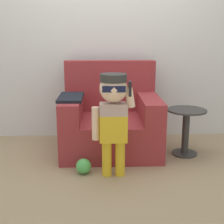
{
  "coord_description": "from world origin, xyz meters",
  "views": [
    {
      "loc": [
        -0.04,
        -3.2,
        1.28
      ],
      "look_at": [
        0.06,
        -0.2,
        0.53
      ],
      "focal_mm": 50.0,
      "sensor_mm": 36.0,
      "label": 1
    }
  ],
  "objects_px": {
    "person_child": "(113,109)",
    "side_table": "(186,128)",
    "toy_ball": "(84,166)",
    "armchair": "(110,121)"
  },
  "relations": [
    {
      "from": "person_child",
      "to": "side_table",
      "type": "xyz_separation_m",
      "value": [
        0.8,
        0.5,
        -0.33
      ]
    },
    {
      "from": "side_table",
      "to": "toy_ball",
      "type": "bearing_deg",
      "value": -157.45
    },
    {
      "from": "armchair",
      "to": "person_child",
      "type": "bearing_deg",
      "value": -89.5
    },
    {
      "from": "armchair",
      "to": "toy_ball",
      "type": "bearing_deg",
      "value": -113.2
    },
    {
      "from": "person_child",
      "to": "toy_ball",
      "type": "xyz_separation_m",
      "value": [
        -0.28,
        0.05,
        -0.56
      ]
    },
    {
      "from": "side_table",
      "to": "person_child",
      "type": "bearing_deg",
      "value": -148.25
    },
    {
      "from": "armchair",
      "to": "person_child",
      "type": "distance_m",
      "value": 0.75
    },
    {
      "from": "side_table",
      "to": "toy_ball",
      "type": "xyz_separation_m",
      "value": [
        -1.08,
        -0.45,
        -0.23
      ]
    },
    {
      "from": "armchair",
      "to": "side_table",
      "type": "xyz_separation_m",
      "value": [
        0.81,
        -0.19,
        -0.03
      ]
    },
    {
      "from": "armchair",
      "to": "side_table",
      "type": "height_order",
      "value": "armchair"
    }
  ]
}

